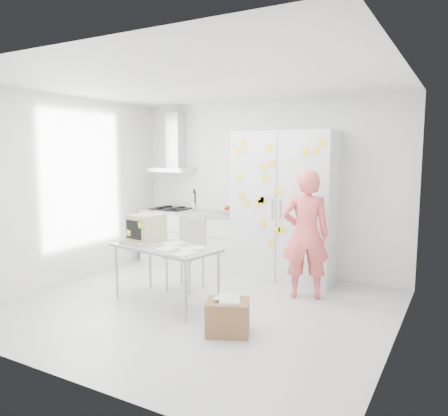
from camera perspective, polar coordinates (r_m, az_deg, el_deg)
The scene contains 10 objects.
floor at distance 5.52m, azimuth -3.34°, elevation -12.90°, with size 4.50×4.00×0.02m, color silver.
walls at distance 5.82m, azimuth 0.39°, elevation 1.93°, with size 4.52×4.01×2.70m.
ceiling at distance 5.24m, azimuth -3.56°, elevation 16.13°, with size 4.50×4.00×0.02m, color white.
counter_run at distance 7.40m, azimuth -4.09°, elevation -3.83°, with size 1.84×0.63×1.28m.
range_hood at distance 7.63m, azimuth -6.49°, elevation 7.71°, with size 0.70×0.48×1.01m.
tall_cabinet at distance 6.52m, azimuth 7.92°, elevation 0.23°, with size 1.50×0.68×2.20m.
person at distance 5.74m, azimuth 10.62°, elevation -3.43°, with size 0.61×0.40×1.68m, color #FE6462.
desk at distance 5.69m, azimuth -9.30°, elevation -3.64°, with size 1.46×0.91×1.09m.
chair at distance 6.12m, azimuth -4.71°, elevation -5.28°, with size 0.46×0.46×1.00m.
cardboard_box at distance 4.71m, azimuth 0.50°, elevation -13.99°, with size 0.55×0.50×0.39m.
Camera 1 is at (2.80, -4.36, 1.89)m, focal length 35.00 mm.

